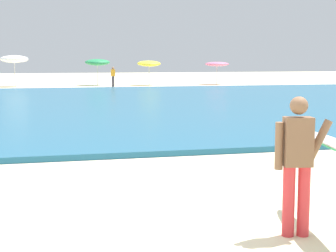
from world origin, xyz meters
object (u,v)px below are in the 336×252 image
object	(u,v)px
beach_umbrella_2	(14,59)
beach_umbrella_3	(97,62)
surfer_with_board	(319,153)
beach_umbrella_4	(149,64)
beach_umbrella_5	(217,64)
beachgoer_near_row_left	(113,76)

from	to	relation	value
beach_umbrella_2	beach_umbrella_3	xyz separation A→B (m)	(6.67, 0.86, -0.27)
surfer_with_board	beach_umbrella_3	bearing A→B (deg)	87.26
beach_umbrella_4	beach_umbrella_5	xyz separation A→B (m)	(5.96, -0.21, -0.05)
beachgoer_near_row_left	beach_umbrella_4	bearing A→B (deg)	30.98
beach_umbrella_4	surfer_with_board	bearing A→B (deg)	-99.00
surfer_with_board	beachgoer_near_row_left	xyz separation A→B (m)	(2.78, 36.67, -0.19)
beach_umbrella_2	surfer_with_board	bearing A→B (deg)	-82.97
surfer_with_board	beach_umbrella_2	distance (m)	39.04
beach_umbrella_3	beachgoer_near_row_left	xyz separation A→B (m)	(0.88, -2.91, -1.07)
beach_umbrella_5	beach_umbrella_3	bearing A→B (deg)	173.79
surfer_with_board	beach_umbrella_2	world-z (taller)	beach_umbrella_2
beach_umbrella_3	beach_umbrella_5	size ratio (longest dim) A/B	1.09
beach_umbrella_2	beachgoer_near_row_left	world-z (taller)	beach_umbrella_2
surfer_with_board	beach_umbrella_2	bearing A→B (deg)	97.03
surfer_with_board	beachgoer_near_row_left	world-z (taller)	surfer_with_board
beach_umbrella_3	beach_umbrella_4	size ratio (longest dim) A/B	1.06
beach_umbrella_2	beach_umbrella_3	bearing A→B (deg)	7.32
beach_umbrella_4	beach_umbrella_3	bearing A→B (deg)	167.94
beach_umbrella_3	beach_umbrella_2	bearing A→B (deg)	-172.68
surfer_with_board	beach_umbrella_3	world-z (taller)	beach_umbrella_3
beach_umbrella_5	beachgoer_near_row_left	xyz separation A→B (m)	(-9.31, -1.80, -0.91)
beach_umbrella_5	beachgoer_near_row_left	world-z (taller)	beach_umbrella_5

